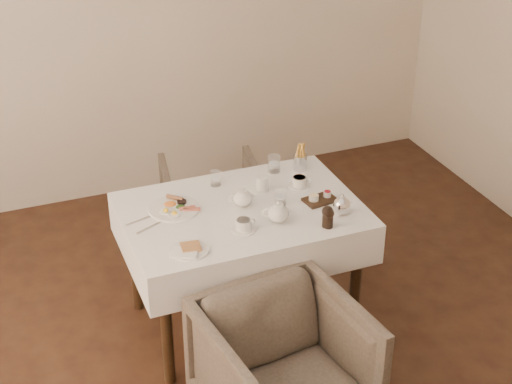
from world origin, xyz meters
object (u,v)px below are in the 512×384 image
at_px(armchair_near, 284,369).
at_px(armchair_far, 212,205).
at_px(table, 242,227).
at_px(teapot_centre, 243,197).
at_px(breakfast_plate, 174,208).

height_order(armchair_near, armchair_far, armchair_near).
bearing_deg(table, teapot_centre, 58.48).
height_order(table, breakfast_plate, breakfast_plate).
distance_m(armchair_near, teapot_centre, 0.97).
bearing_deg(teapot_centre, breakfast_plate, 175.17).
xyz_separation_m(armchair_near, teapot_centre, (0.11, 0.84, 0.48)).
relative_size(table, breakfast_plate, 4.63).
xyz_separation_m(breakfast_plate, teapot_centre, (0.36, -0.11, 0.05)).
bearing_deg(breakfast_plate, armchair_near, -93.48).
height_order(armchair_near, teapot_centre, teapot_centre).
relative_size(armchair_far, teapot_centre, 4.41).
height_order(table, armchair_far, table).
height_order(armchair_near, breakfast_plate, breakfast_plate).
relative_size(table, teapot_centre, 8.84).
relative_size(armchair_near, teapot_centre, 5.11).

